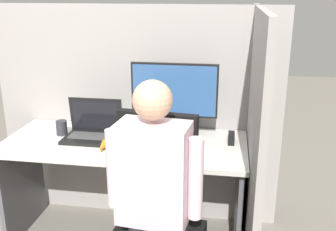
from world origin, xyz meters
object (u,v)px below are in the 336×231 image
at_px(laptop, 93,131).
at_px(office_chair, 156,215).
at_px(paper_box, 174,131).
at_px(person, 153,197).
at_px(stapler, 231,138).
at_px(monitor, 174,93).
at_px(carrot_toy, 103,147).
at_px(pen_cup, 62,128).

relative_size(laptop, office_chair, 0.34).
xyz_separation_m(paper_box, person, (0.02, -0.85, -0.02)).
bearing_deg(office_chair, stapler, 59.55).
distance_m(paper_box, monitor, 0.26).
xyz_separation_m(monitor, carrot_toy, (-0.40, -0.30, -0.28)).
relative_size(monitor, laptop, 1.56).
relative_size(laptop, person, 0.28).
xyz_separation_m(monitor, office_chair, (0.00, -0.69, -0.49)).
bearing_deg(stapler, pen_cup, -177.86).
bearing_deg(monitor, paper_box, -90.00).
xyz_separation_m(stapler, carrot_toy, (-0.78, -0.26, -0.00)).
bearing_deg(office_chair, paper_box, 90.27).
bearing_deg(carrot_toy, person, -52.42).
bearing_deg(laptop, office_chair, -47.20).
relative_size(paper_box, stapler, 2.22).
xyz_separation_m(paper_box, stapler, (0.38, -0.04, -0.01)).
bearing_deg(pen_cup, laptop, -6.72).
distance_m(paper_box, carrot_toy, 0.50).
bearing_deg(monitor, office_chair, -89.73).
relative_size(office_chair, pen_cup, 10.82).
distance_m(monitor, stapler, 0.47).
xyz_separation_m(laptop, office_chair, (0.53, -0.57, -0.23)).
height_order(paper_box, monitor, monitor).
distance_m(paper_box, office_chair, 0.72).
xyz_separation_m(paper_box, pen_cup, (-0.76, -0.08, 0.01)).
bearing_deg(monitor, stapler, -6.21).
relative_size(carrot_toy, pen_cup, 1.50).
bearing_deg(stapler, person, -113.83).
height_order(carrot_toy, pen_cup, pen_cup).
bearing_deg(laptop, person, -53.50).
bearing_deg(carrot_toy, pen_cup, 148.57).
bearing_deg(person, paper_box, 91.50).
distance_m(stapler, office_chair, 0.78).
bearing_deg(person, office_chair, 96.40).
xyz_separation_m(laptop, carrot_toy, (0.13, -0.19, -0.03)).
bearing_deg(monitor, carrot_toy, -142.80).
xyz_separation_m(laptop, person, (0.55, -0.74, -0.03)).
height_order(paper_box, office_chair, office_chair).
bearing_deg(person, laptop, 126.50).
bearing_deg(laptop, paper_box, 11.67).
bearing_deg(carrot_toy, office_chair, -43.25).
bearing_deg(paper_box, laptop, -168.33).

